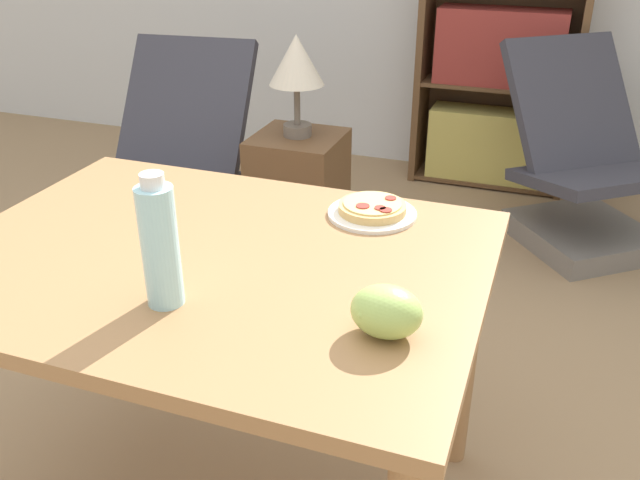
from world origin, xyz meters
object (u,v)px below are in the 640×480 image
(lounge_chair_far, at_px, (582,183))
(side_table, at_px, (299,206))
(table_lamp, at_px, (296,65))
(bookshelf, at_px, (501,42))
(drink_bottle, at_px, (160,245))
(lounge_chair_near, at_px, (176,187))
(grape_bunch, at_px, (386,312))
(pizza_on_plate, at_px, (372,210))

(lounge_chair_far, height_order, side_table, lounge_chair_far)
(side_table, bearing_deg, table_lamp, 180.00)
(lounge_chair_far, distance_m, table_lamp, 1.43)
(bookshelf, bearing_deg, lounge_chair_far, -51.71)
(drink_bottle, height_order, lounge_chair_near, drink_bottle)
(lounge_chair_far, bearing_deg, drink_bottle, -148.59)
(drink_bottle, relative_size, side_table, 0.43)
(table_lamp, bearing_deg, grape_bunch, -62.81)
(drink_bottle, height_order, bookshelf, bookshelf)
(grape_bunch, bearing_deg, side_table, 117.19)
(bookshelf, height_order, side_table, bookshelf)
(grape_bunch, bearing_deg, table_lamp, 117.19)
(lounge_chair_far, xyz_separation_m, bookshelf, (-0.48, 0.61, 0.48))
(drink_bottle, height_order, table_lamp, drink_bottle)
(lounge_chair_far, bearing_deg, table_lamp, 174.47)
(pizza_on_plate, height_order, bookshelf, bookshelf)
(drink_bottle, bearing_deg, bookshelf, 83.45)
(lounge_chair_far, bearing_deg, pizza_on_plate, -146.34)
(grape_bunch, relative_size, table_lamp, 0.33)
(grape_bunch, distance_m, lounge_chair_near, 2.02)
(pizza_on_plate, relative_size, side_table, 0.35)
(grape_bunch, distance_m, table_lamp, 1.57)
(grape_bunch, xyz_separation_m, table_lamp, (-0.72, 1.40, 0.08))
(grape_bunch, xyz_separation_m, lounge_chair_near, (-1.32, 1.44, -0.51))
(lounge_chair_far, bearing_deg, bookshelf, 90.20)
(pizza_on_plate, height_order, lounge_chair_near, lounge_chair_near)
(bookshelf, relative_size, table_lamp, 4.19)
(grape_bunch, xyz_separation_m, lounge_chair_far, (0.38, 2.10, -0.51))
(lounge_chair_far, relative_size, side_table, 1.57)
(pizza_on_plate, relative_size, grape_bunch, 1.67)
(lounge_chair_near, bearing_deg, side_table, -9.74)
(pizza_on_plate, xyz_separation_m, lounge_chair_near, (-1.16, 0.97, -0.48))
(drink_bottle, relative_size, lounge_chair_far, 0.28)
(drink_bottle, xyz_separation_m, table_lamp, (-0.30, 1.43, 0.00))
(pizza_on_plate, bearing_deg, table_lamp, 121.14)
(bookshelf, xyz_separation_m, table_lamp, (-0.61, -1.31, 0.11))
(grape_bunch, height_order, table_lamp, table_lamp)
(lounge_chair_near, relative_size, table_lamp, 2.27)
(lounge_chair_near, height_order, table_lamp, table_lamp)
(pizza_on_plate, height_order, grape_bunch, grape_bunch)
(table_lamp, bearing_deg, drink_bottle, -78.23)
(grape_bunch, height_order, lounge_chair_far, lounge_chair_far)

